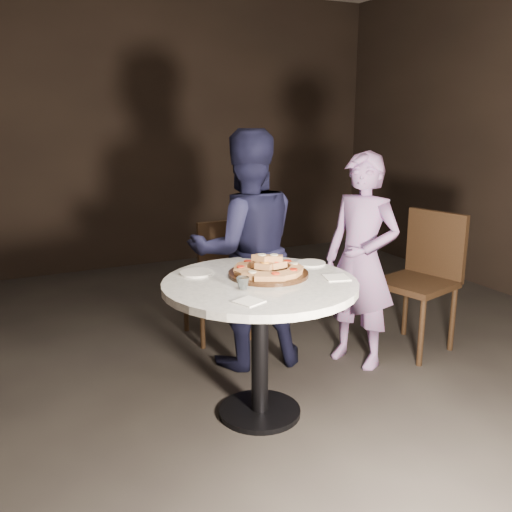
% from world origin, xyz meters
% --- Properties ---
extents(floor, '(7.00, 7.00, 0.00)m').
position_xyz_m(floor, '(0.00, 0.00, 0.00)').
color(floor, black).
rests_on(floor, ground).
extents(table, '(1.24, 1.24, 0.81)m').
position_xyz_m(table, '(-0.13, -0.09, 0.66)').
color(table, black).
rests_on(table, ground).
extents(serving_board, '(0.51, 0.51, 0.02)m').
position_xyz_m(serving_board, '(-0.04, -0.01, 0.82)').
color(serving_board, black).
rests_on(serving_board, table).
extents(focaccia_pile, '(0.41, 0.41, 0.11)m').
position_xyz_m(focaccia_pile, '(-0.04, -0.01, 0.86)').
color(focaccia_pile, '#AD7343').
rests_on(focaccia_pile, serving_board).
extents(plate_left, '(0.20, 0.20, 0.01)m').
position_xyz_m(plate_left, '(-0.40, 0.20, 0.82)').
color(plate_left, white).
rests_on(plate_left, table).
extents(plate_right, '(0.23, 0.23, 0.01)m').
position_xyz_m(plate_right, '(0.30, 0.10, 0.82)').
color(plate_right, white).
rests_on(plate_right, table).
extents(water_glass, '(0.09, 0.09, 0.06)m').
position_xyz_m(water_glass, '(-0.28, -0.18, 0.84)').
color(water_glass, silver).
rests_on(water_glass, table).
extents(napkin_near, '(0.16, 0.16, 0.01)m').
position_xyz_m(napkin_near, '(-0.34, -0.38, 0.81)').
color(napkin_near, white).
rests_on(napkin_near, table).
extents(napkin_far, '(0.16, 0.16, 0.01)m').
position_xyz_m(napkin_far, '(0.28, -0.23, 0.81)').
color(napkin_far, white).
rests_on(napkin_far, table).
extents(chair_far, '(0.45, 0.47, 0.96)m').
position_xyz_m(chair_far, '(0.10, 1.04, 0.55)').
color(chair_far, black).
rests_on(chair_far, ground).
extents(chair_right, '(0.60, 0.58, 1.01)m').
position_xyz_m(chair_right, '(1.39, 0.29, 0.58)').
color(chair_right, black).
rests_on(chair_right, ground).
extents(diner_navy, '(0.87, 0.73, 1.61)m').
position_xyz_m(diner_navy, '(0.10, 0.60, 0.80)').
color(diner_navy, black).
rests_on(diner_navy, ground).
extents(diner_teal, '(0.54, 0.63, 1.46)m').
position_xyz_m(diner_teal, '(0.80, 0.26, 0.73)').
color(diner_teal, '#84659D').
rests_on(diner_teal, ground).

